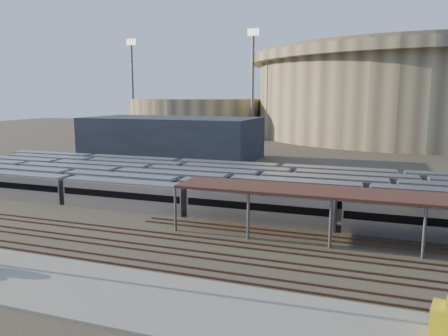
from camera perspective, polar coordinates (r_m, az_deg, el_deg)
ground at (r=46.48m, az=2.01°, el=-9.62°), size 420.00×420.00×0.00m
apron at (r=35.80m, az=-13.65°, el=-15.71°), size 50.00×9.00×0.20m
subway_trains at (r=63.83m, az=4.93°, el=-2.72°), size 127.41×23.90×3.60m
empty_tracks at (r=41.99m, az=-0.10°, el=-11.60°), size 170.00×9.62×0.18m
stadium at (r=182.31m, az=23.59°, el=9.01°), size 124.00×124.00×32.50m
secondary_arena at (r=187.04m, az=-3.51°, el=6.85°), size 56.00×56.00×14.00m
service_building at (r=108.72m, az=-6.85°, el=3.95°), size 42.00×20.00×10.00m
floodlight_0 at (r=158.05m, az=3.77°, el=11.34°), size 4.00×1.00×38.40m
floodlight_1 at (r=189.46m, az=-11.87°, el=10.83°), size 4.00×1.00×38.40m
floodlight_3 at (r=203.33m, az=13.25°, el=10.67°), size 4.00×1.00×38.40m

